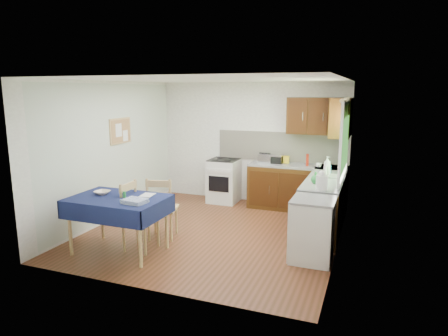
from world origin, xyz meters
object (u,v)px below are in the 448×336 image
at_px(toaster, 265,158).
at_px(sandwich_press, 275,159).
at_px(chair_near, 137,214).
at_px(dish_rack, 327,175).
at_px(dining_table, 118,204).
at_px(chair_far, 162,206).
at_px(kettle, 322,181).

bearing_deg(toaster, sandwich_press, 20.25).
bearing_deg(chair_near, sandwich_press, -25.09).
distance_m(toaster, dish_rack, 1.57).
bearing_deg(dining_table, sandwich_press, 70.62).
relative_size(dining_table, toaster, 4.98).
relative_size(chair_far, toaster, 3.68).
relative_size(chair_near, toaster, 3.72).
bearing_deg(toaster, chair_far, -116.21).
bearing_deg(sandwich_press, dining_table, -133.94).
xyz_separation_m(chair_far, chair_near, (-0.12, -0.50, 0.01)).
bearing_deg(chair_far, kettle, 177.29).
xyz_separation_m(dining_table, dish_rack, (2.69, 2.16, 0.20)).
height_order(chair_far, sandwich_press, sandwich_press).
relative_size(toaster, kettle, 0.94).
height_order(sandwich_press, kettle, kettle).
relative_size(chair_near, kettle, 3.49).
relative_size(chair_far, sandwich_press, 3.40).
xyz_separation_m(chair_far, toaster, (1.06, 2.31, 0.46)).
bearing_deg(dish_rack, kettle, -92.24).
relative_size(chair_near, dish_rack, 2.51).
height_order(chair_far, chair_near, chair_near).
relative_size(toaster, sandwich_press, 0.92).
distance_m(dish_rack, kettle, 0.99).
bearing_deg(kettle, toaster, 126.46).
bearing_deg(kettle, chair_far, -168.56).
bearing_deg(dish_rack, chair_far, -152.14).
xyz_separation_m(chair_near, toaster, (1.18, 2.82, 0.46)).
bearing_deg(kettle, sandwich_press, 121.27).
xyz_separation_m(dish_rack, kettle, (0.03, -0.98, 0.11)).
distance_m(chair_near, dish_rack, 3.21).
xyz_separation_m(dining_table, chair_near, (0.19, 0.19, -0.18)).
height_order(dining_table, chair_far, chair_far).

